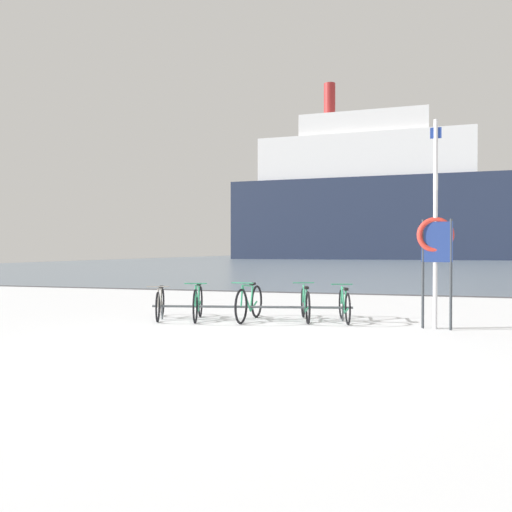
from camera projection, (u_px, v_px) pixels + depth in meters
name	position (u px, v px, depth m)	size (l,w,h in m)	color
ground	(379.00, 263.00, 59.56)	(80.00, 132.00, 0.08)	white
bike_rack	(251.00, 307.00, 10.72)	(4.15, 0.89, 0.31)	#4C5156
bicycle_0	(160.00, 303.00, 10.89)	(0.67, 1.51, 0.74)	black
bicycle_1	(198.00, 303.00, 10.73)	(0.58, 1.59, 0.81)	black
bicycle_2	(249.00, 303.00, 10.64)	(0.46, 1.73, 0.83)	black
bicycle_3	(305.00, 304.00, 10.66)	(0.59, 1.61, 0.77)	black
bicycle_4	(344.00, 305.00, 10.53)	(0.53, 1.55, 0.75)	black
info_sign	(437.00, 254.00, 9.49)	(0.55, 0.14, 2.05)	#33383D
rescue_post	(435.00, 228.00, 9.52)	(0.67, 0.10, 3.91)	silver
ferry_ship	(368.00, 199.00, 81.28)	(43.80, 11.42, 28.47)	#232D47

